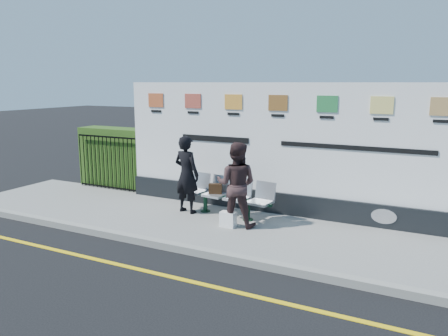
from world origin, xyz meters
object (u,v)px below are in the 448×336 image
object	(u,v)px
woman_left	(187,174)
woman_right	(236,184)
billboard	(278,158)
bench	(226,205)

from	to	relation	value
woman_left	woman_right	distance (m)	1.50
billboard	bench	bearing A→B (deg)	-139.69
bench	woman_left	xyz separation A→B (m)	(-0.95, -0.15, 0.67)
woman_left	bench	bearing A→B (deg)	-162.73
billboard	woman_left	distance (m)	2.14
bench	woman_left	bearing A→B (deg)	-163.73
billboard	bench	size ratio (longest dim) A/B	3.58
bench	woman_right	distance (m)	0.98
billboard	woman_left	bearing A→B (deg)	-153.38
billboard	woman_left	xyz separation A→B (m)	(-1.88, -0.94, -0.39)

